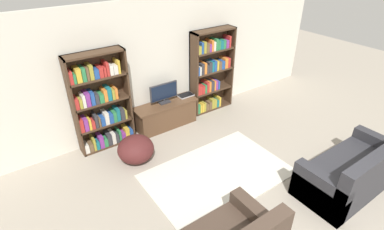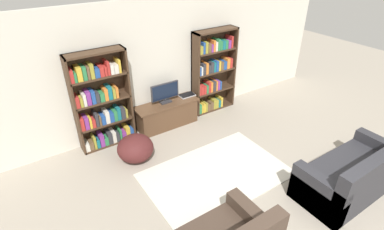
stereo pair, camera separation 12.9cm
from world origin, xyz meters
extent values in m
cube|color=silver|center=(0.00, 4.23, 1.30)|extent=(8.80, 0.06, 2.60)
cube|color=#422D1E|center=(-1.82, 4.03, 0.94)|extent=(0.04, 0.30, 1.87)
cube|color=#422D1E|center=(-0.82, 4.03, 0.94)|extent=(0.04, 0.30, 1.87)
cube|color=#422D1E|center=(-1.32, 4.16, 0.94)|extent=(1.04, 0.04, 1.87)
cube|color=#422D1E|center=(-1.32, 4.03, 1.85)|extent=(1.04, 0.30, 0.04)
cube|color=#422D1E|center=(-1.32, 4.03, 0.02)|extent=(1.01, 0.30, 0.04)
cube|color=silver|center=(-1.76, 4.02, 0.12)|extent=(0.08, 0.24, 0.17)
cube|color=brown|center=(-1.68, 4.02, 0.12)|extent=(0.07, 0.24, 0.16)
cube|color=#9E9333|center=(-1.61, 4.02, 0.16)|extent=(0.04, 0.24, 0.25)
cube|color=#196B75|center=(-1.55, 4.02, 0.12)|extent=(0.06, 0.24, 0.17)
cube|color=#7F338C|center=(-1.47, 4.02, 0.16)|extent=(0.08, 0.24, 0.25)
cube|color=#2D7F47|center=(-1.40, 4.02, 0.12)|extent=(0.07, 0.24, 0.17)
cube|color=#333338|center=(-1.32, 4.02, 0.15)|extent=(0.08, 0.24, 0.24)
cube|color=silver|center=(-1.23, 4.02, 0.15)|extent=(0.07, 0.24, 0.23)
cube|color=#333338|center=(-1.16, 4.02, 0.13)|extent=(0.06, 0.24, 0.18)
cube|color=#2D7F47|center=(-1.10, 4.02, 0.16)|extent=(0.04, 0.24, 0.24)
cube|color=#7F338C|center=(-1.04, 4.02, 0.12)|extent=(0.08, 0.24, 0.17)
cube|color=gold|center=(-0.95, 4.02, 0.16)|extent=(0.08, 0.24, 0.24)
cube|color=#234C99|center=(-0.87, 4.02, 0.13)|extent=(0.08, 0.24, 0.18)
cube|color=#422D1E|center=(-1.32, 4.03, 0.49)|extent=(1.01, 0.30, 0.04)
cube|color=#B72D28|center=(-1.77, 4.02, 0.63)|extent=(0.07, 0.24, 0.26)
cube|color=#7F338C|center=(-1.69, 4.02, 0.62)|extent=(0.07, 0.24, 0.24)
cube|color=gold|center=(-1.62, 4.02, 0.61)|extent=(0.04, 0.24, 0.22)
cube|color=#B72D28|center=(-1.57, 4.02, 0.58)|extent=(0.06, 0.24, 0.16)
cube|color=#333338|center=(-1.50, 4.02, 0.63)|extent=(0.05, 0.24, 0.26)
cube|color=brown|center=(-1.45, 4.02, 0.60)|extent=(0.04, 0.24, 0.19)
cube|color=#234C99|center=(-1.38, 4.02, 0.59)|extent=(0.07, 0.24, 0.17)
cube|color=silver|center=(-1.30, 4.02, 0.62)|extent=(0.08, 0.24, 0.24)
cube|color=#234C99|center=(-1.22, 4.02, 0.60)|extent=(0.08, 0.24, 0.19)
cube|color=#2D7F47|center=(-1.15, 4.02, 0.61)|extent=(0.06, 0.24, 0.21)
cube|color=#196B75|center=(-1.08, 4.02, 0.63)|extent=(0.07, 0.24, 0.25)
cube|color=#333338|center=(-1.00, 4.02, 0.62)|extent=(0.08, 0.24, 0.23)
cube|color=#9E9333|center=(-0.93, 4.02, 0.59)|extent=(0.04, 0.24, 0.18)
cube|color=#422D1E|center=(-1.32, 4.03, 0.95)|extent=(1.01, 0.30, 0.04)
cube|color=#B72D28|center=(-1.77, 4.02, 1.07)|extent=(0.07, 0.24, 0.20)
cube|color=#9E9333|center=(-1.70, 4.02, 1.05)|extent=(0.05, 0.24, 0.17)
cube|color=silver|center=(-1.64, 4.02, 1.08)|extent=(0.05, 0.24, 0.22)
cube|color=#7F338C|center=(-1.57, 4.02, 1.09)|extent=(0.07, 0.24, 0.25)
cube|color=#234C99|center=(-1.49, 4.02, 1.09)|extent=(0.07, 0.24, 0.24)
cube|color=#333338|center=(-1.42, 4.02, 1.07)|extent=(0.07, 0.24, 0.19)
cube|color=#2D7F47|center=(-1.34, 4.02, 1.05)|extent=(0.08, 0.24, 0.16)
cube|color=orange|center=(-1.26, 4.02, 1.08)|extent=(0.06, 0.24, 0.22)
cube|color=#196B75|center=(-1.19, 4.02, 1.09)|extent=(0.07, 0.24, 0.25)
cube|color=#9E9333|center=(-1.12, 4.02, 1.07)|extent=(0.05, 0.24, 0.19)
cube|color=orange|center=(-1.06, 4.02, 1.07)|extent=(0.05, 0.24, 0.21)
cube|color=#422D1E|center=(-1.32, 4.03, 1.42)|extent=(1.01, 0.30, 0.04)
cube|color=#B72D28|center=(-1.77, 4.02, 1.55)|extent=(0.06, 0.24, 0.22)
cube|color=#2D7F47|center=(-1.72, 4.02, 1.52)|extent=(0.04, 0.24, 0.16)
cube|color=gold|center=(-1.64, 4.02, 1.56)|extent=(0.08, 0.24, 0.24)
cube|color=#2D7F47|center=(-1.56, 4.02, 1.56)|extent=(0.06, 0.24, 0.23)
cube|color=brown|center=(-1.50, 4.02, 1.55)|extent=(0.04, 0.24, 0.23)
cube|color=#9E9333|center=(-1.43, 4.02, 1.57)|extent=(0.07, 0.24, 0.26)
cube|color=#234C99|center=(-1.35, 4.02, 1.52)|extent=(0.08, 0.24, 0.16)
cube|color=#B72D28|center=(-1.27, 4.02, 1.53)|extent=(0.07, 0.24, 0.18)
cube|color=#B72D28|center=(-1.20, 4.02, 1.52)|extent=(0.04, 0.24, 0.17)
cube|color=#B72D28|center=(-1.15, 4.02, 1.56)|extent=(0.05, 0.24, 0.25)
cube|color=silver|center=(-1.09, 4.02, 1.53)|extent=(0.06, 0.24, 0.18)
cube|color=silver|center=(-1.01, 4.02, 1.52)|extent=(0.08, 0.24, 0.16)
cube|color=gold|center=(-0.95, 4.02, 1.56)|extent=(0.04, 0.24, 0.24)
cube|color=#422D1E|center=(0.74, 4.03, 0.94)|extent=(0.04, 0.30, 1.87)
cube|color=#422D1E|center=(1.75, 4.03, 0.94)|extent=(0.04, 0.30, 1.87)
cube|color=#422D1E|center=(1.25, 4.16, 0.94)|extent=(1.04, 0.04, 1.87)
cube|color=#422D1E|center=(1.25, 4.03, 1.85)|extent=(1.04, 0.30, 0.04)
cube|color=#422D1E|center=(1.25, 4.03, 0.02)|extent=(1.01, 0.30, 0.04)
cube|color=#2D7F47|center=(0.80, 4.02, 0.15)|extent=(0.07, 0.24, 0.23)
cube|color=gold|center=(0.86, 4.02, 0.14)|extent=(0.04, 0.24, 0.21)
cube|color=gold|center=(0.92, 4.02, 0.14)|extent=(0.06, 0.24, 0.21)
cube|color=#9E9333|center=(0.98, 4.02, 0.15)|extent=(0.04, 0.24, 0.22)
cube|color=brown|center=(1.05, 4.02, 0.12)|extent=(0.08, 0.24, 0.16)
cube|color=brown|center=(1.14, 4.02, 0.13)|extent=(0.08, 0.24, 0.19)
cube|color=#9E9333|center=(1.21, 4.02, 0.15)|extent=(0.05, 0.24, 0.23)
cube|color=#9E9333|center=(1.28, 4.02, 0.14)|extent=(0.08, 0.24, 0.21)
cube|color=#196B75|center=(1.36, 4.02, 0.12)|extent=(0.06, 0.24, 0.17)
cube|color=gold|center=(1.42, 4.02, 0.15)|extent=(0.05, 0.24, 0.24)
cube|color=#422D1E|center=(1.25, 4.03, 0.49)|extent=(1.01, 0.30, 0.04)
cube|color=#B72D28|center=(0.79, 4.02, 0.63)|extent=(0.05, 0.24, 0.25)
cube|color=#B72D28|center=(0.85, 4.02, 0.60)|extent=(0.07, 0.24, 0.20)
cube|color=#B72D28|center=(0.93, 4.02, 0.60)|extent=(0.06, 0.24, 0.19)
cube|color=#2D7F47|center=(0.99, 4.02, 0.60)|extent=(0.05, 0.24, 0.19)
cube|color=#B72D28|center=(1.05, 4.02, 0.62)|extent=(0.06, 0.24, 0.24)
cube|color=orange|center=(1.11, 4.02, 0.62)|extent=(0.05, 0.24, 0.24)
cube|color=#333338|center=(1.18, 4.02, 0.62)|extent=(0.08, 0.24, 0.23)
cube|color=orange|center=(1.25, 4.02, 0.62)|extent=(0.04, 0.24, 0.23)
cube|color=#7F338C|center=(1.30, 4.02, 0.61)|extent=(0.06, 0.24, 0.22)
cube|color=#234C99|center=(1.36, 4.02, 0.60)|extent=(0.04, 0.24, 0.20)
cube|color=#422D1E|center=(1.25, 4.03, 0.95)|extent=(1.01, 0.30, 0.04)
cube|color=#234C99|center=(0.78, 4.02, 1.06)|extent=(0.04, 0.24, 0.19)
cube|color=silver|center=(0.83, 4.02, 1.07)|extent=(0.04, 0.24, 0.19)
cube|color=#333338|center=(0.89, 4.02, 1.09)|extent=(0.07, 0.24, 0.24)
cube|color=orange|center=(0.97, 4.02, 1.09)|extent=(0.06, 0.24, 0.25)
cube|color=#333338|center=(1.03, 4.02, 1.06)|extent=(0.06, 0.24, 0.18)
cube|color=#333338|center=(1.10, 4.02, 1.09)|extent=(0.08, 0.24, 0.23)
cube|color=#196B75|center=(1.17, 4.02, 1.08)|extent=(0.05, 0.24, 0.23)
cube|color=#234C99|center=(1.24, 4.02, 1.09)|extent=(0.07, 0.24, 0.24)
cube|color=gold|center=(1.31, 4.02, 1.08)|extent=(0.05, 0.24, 0.22)
cube|color=brown|center=(1.38, 4.02, 1.07)|extent=(0.08, 0.24, 0.19)
cube|color=#234C99|center=(1.46, 4.02, 1.06)|extent=(0.08, 0.24, 0.19)
cube|color=orange|center=(1.55, 4.02, 1.09)|extent=(0.08, 0.24, 0.23)
cube|color=#B72D28|center=(1.63, 4.02, 1.08)|extent=(0.07, 0.24, 0.22)
cube|color=#422D1E|center=(1.25, 4.03, 1.42)|extent=(1.01, 0.30, 0.04)
cube|color=#9E9333|center=(0.80, 4.02, 1.52)|extent=(0.08, 0.24, 0.17)
cube|color=#234C99|center=(0.87, 4.02, 1.56)|extent=(0.05, 0.24, 0.24)
cube|color=#9E9333|center=(0.94, 4.02, 1.56)|extent=(0.06, 0.24, 0.24)
cube|color=brown|center=(1.02, 4.02, 1.54)|extent=(0.07, 0.24, 0.20)
cube|color=#7F338C|center=(1.08, 4.02, 1.52)|extent=(0.05, 0.24, 0.17)
cube|color=orange|center=(1.14, 4.02, 1.56)|extent=(0.05, 0.24, 0.24)
cube|color=silver|center=(1.20, 4.02, 1.54)|extent=(0.05, 0.24, 0.20)
cube|color=#2D7F47|center=(1.26, 4.02, 1.56)|extent=(0.06, 0.24, 0.25)
cube|color=#2D7F47|center=(1.33, 4.02, 1.54)|extent=(0.05, 0.24, 0.20)
cube|color=#196B75|center=(1.40, 4.02, 1.53)|extent=(0.07, 0.24, 0.19)
cube|color=#2D7F47|center=(1.47, 4.02, 1.53)|extent=(0.06, 0.24, 0.19)
cube|color=#7F338C|center=(1.55, 4.02, 1.52)|extent=(0.07, 0.24, 0.17)
cube|color=#B72D28|center=(1.62, 4.02, 1.56)|extent=(0.05, 0.24, 0.25)
cube|color=brown|center=(-0.04, 3.95, 0.26)|extent=(1.28, 0.42, 0.51)
cube|color=brown|center=(-0.04, 3.95, 0.53)|extent=(1.37, 0.44, 0.04)
cube|color=#2D2D33|center=(-0.04, 4.00, 0.56)|extent=(0.24, 0.16, 0.03)
cylinder|color=#2D2D33|center=(-0.04, 4.00, 0.60)|extent=(0.04, 0.04, 0.05)
cube|color=#2D2D33|center=(-0.04, 4.00, 0.80)|extent=(0.62, 0.04, 0.35)
cube|color=black|center=(-0.04, 3.98, 0.80)|extent=(0.58, 0.00, 0.31)
cube|color=#B7B7BC|center=(0.50, 4.00, 0.56)|extent=(0.34, 0.22, 0.02)
cube|color=black|center=(0.50, 4.00, 0.57)|extent=(0.33, 0.21, 0.00)
cube|color=beige|center=(-0.13, 2.11, 0.01)|extent=(2.38, 1.55, 0.02)
cube|color=#423328|center=(-0.54, 0.83, 0.28)|extent=(0.18, 0.87, 0.57)
cube|color=#2D2D33|center=(1.41, 0.70, 0.23)|extent=(1.80, 0.85, 0.46)
cube|color=#2D2D33|center=(1.41, 0.36, 0.68)|extent=(1.80, 0.18, 0.45)
cube|color=#2D2D33|center=(0.60, 0.70, 0.32)|extent=(0.18, 0.85, 0.64)
cube|color=#2D2D33|center=(2.22, 0.70, 0.32)|extent=(0.18, 0.85, 0.64)
ellipsoid|color=#4C1E1E|center=(-1.08, 3.26, 0.24)|extent=(0.65, 0.65, 0.48)
camera|label=1|loc=(-2.73, -0.84, 3.48)|focal=28.00mm
camera|label=2|loc=(-2.63, -0.92, 3.48)|focal=28.00mm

